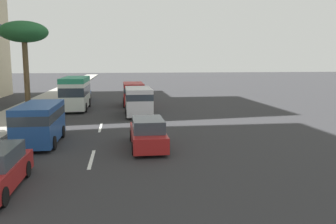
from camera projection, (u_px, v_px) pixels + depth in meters
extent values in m
plane|color=#2D2D30|center=(106.00, 108.00, 33.42)|extent=(198.00, 198.00, 0.00)
cube|color=#9E9B93|center=(27.00, 109.00, 32.42)|extent=(162.00, 3.56, 0.15)
cube|color=silver|center=(92.00, 159.00, 16.23)|extent=(3.20, 0.16, 0.01)
cube|color=silver|center=(100.00, 128.00, 23.86)|extent=(3.20, 0.16, 0.01)
cube|color=#A51E1E|center=(133.00, 93.00, 35.33)|extent=(5.03, 1.97, 2.13)
cube|color=#2D3842|center=(133.00, 89.00, 35.26)|extent=(5.04, 1.97, 0.51)
cylinder|color=black|center=(124.00, 101.00, 36.82)|extent=(0.72, 0.24, 0.72)
cylinder|color=black|center=(142.00, 100.00, 37.07)|extent=(0.72, 0.24, 0.72)
cylinder|color=black|center=(125.00, 104.00, 33.86)|extent=(0.72, 0.24, 0.72)
cylinder|color=black|center=(144.00, 104.00, 34.11)|extent=(0.72, 0.24, 0.72)
cube|color=#1E478C|center=(40.00, 122.00, 19.08)|extent=(4.85, 1.96, 2.02)
cube|color=#2D3842|center=(39.00, 114.00, 19.02)|extent=(4.86, 1.96, 0.49)
cylinder|color=black|center=(53.00, 143.00, 17.91)|extent=(0.72, 0.24, 0.72)
cylinder|color=black|center=(15.00, 144.00, 17.65)|extent=(0.72, 0.24, 0.72)
cylinder|color=black|center=(62.00, 132.00, 20.76)|extent=(0.72, 0.24, 0.72)
cylinder|color=black|center=(30.00, 133.00, 20.51)|extent=(0.72, 0.24, 0.72)
cube|color=#A51E1E|center=(148.00, 137.00, 18.46)|extent=(4.74, 1.71, 0.77)
cube|color=#38424C|center=(148.00, 125.00, 18.12)|extent=(2.61, 1.57, 0.63)
cylinder|color=black|center=(132.00, 136.00, 19.83)|extent=(0.64, 0.22, 0.64)
cylinder|color=black|center=(159.00, 135.00, 20.04)|extent=(0.64, 0.22, 0.64)
cylinder|color=black|center=(134.00, 148.00, 16.95)|extent=(0.64, 0.22, 0.64)
cylinder|color=black|center=(166.00, 147.00, 17.16)|extent=(0.64, 0.22, 0.64)
cube|color=#1E478C|center=(82.00, 95.00, 40.08)|extent=(4.66, 1.79, 0.80)
cube|color=#38424C|center=(82.00, 89.00, 40.20)|extent=(2.56, 1.64, 0.66)
cylinder|color=black|center=(88.00, 99.00, 38.81)|extent=(0.64, 0.22, 0.64)
cylinder|color=black|center=(73.00, 99.00, 38.59)|extent=(0.64, 0.22, 0.64)
cylinder|color=black|center=(90.00, 96.00, 41.64)|extent=(0.64, 0.22, 0.64)
cylinder|color=black|center=(76.00, 97.00, 41.42)|extent=(0.64, 0.22, 0.64)
cube|color=silver|center=(138.00, 101.00, 28.92)|extent=(4.81, 2.08, 2.13)
cube|color=#2D3842|center=(138.00, 95.00, 28.85)|extent=(4.82, 2.09, 0.51)
cylinder|color=black|center=(126.00, 109.00, 30.33)|extent=(0.72, 0.24, 0.72)
cylinder|color=black|center=(149.00, 109.00, 30.60)|extent=(0.72, 0.24, 0.72)
cylinder|color=black|center=(127.00, 114.00, 27.51)|extent=(0.72, 0.24, 0.72)
cylinder|color=black|center=(152.00, 114.00, 27.78)|extent=(0.72, 0.24, 0.72)
cube|color=silver|center=(76.00, 95.00, 32.55)|extent=(6.53, 2.15, 2.36)
cube|color=#268C66|center=(75.00, 80.00, 32.35)|extent=(6.53, 2.15, 0.45)
cube|color=#28333D|center=(76.00, 90.00, 32.49)|extent=(6.54, 2.16, 0.79)
cylinder|color=black|center=(85.00, 107.00, 30.98)|extent=(0.84, 0.26, 0.84)
cylinder|color=black|center=(62.00, 108.00, 30.71)|extent=(0.84, 0.26, 0.84)
cylinder|color=black|center=(89.00, 102.00, 34.69)|extent=(0.84, 0.26, 0.84)
cylinder|color=black|center=(68.00, 103.00, 34.42)|extent=(0.84, 0.26, 0.84)
cylinder|color=black|center=(3.00, 197.00, 10.92)|extent=(0.64, 0.22, 0.64)
cylinder|color=black|center=(26.00, 169.00, 13.72)|extent=(0.64, 0.22, 0.64)
cylinder|color=brown|center=(26.00, 74.00, 31.67)|extent=(0.48, 0.48, 6.35)
ellipsoid|color=#236033|center=(24.00, 32.00, 31.10)|extent=(4.24, 4.24, 1.91)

